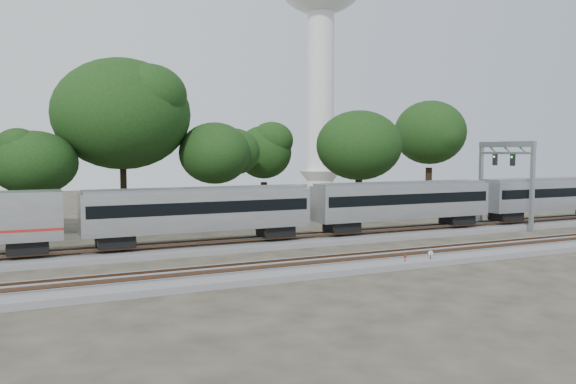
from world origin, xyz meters
TOP-DOWN VIEW (x-y plane):
  - ground at (0.00, 0.00)m, footprint 160.00×160.00m
  - track_far at (0.00, 6.00)m, footprint 160.00×5.00m
  - track_near at (0.00, -4.00)m, footprint 160.00×5.00m
  - train at (13.54, 6.00)m, footprint 90.88×3.13m
  - switch_stand_red at (5.13, -5.82)m, footprint 0.29×0.09m
  - switch_stand_white at (7.16, -5.89)m, footprint 0.31×0.13m
  - switch_lever at (7.90, -5.70)m, footprint 0.53×0.35m
  - water_tower at (26.22, 46.75)m, footprint 15.50×15.50m
  - signal_gantry at (25.73, 6.00)m, footprint 0.60×7.09m
  - tree_2 at (-17.05, 17.21)m, footprint 6.75×6.75m
  - tree_3 at (-9.27, 19.51)m, footprint 11.34×11.34m
  - tree_4 at (-0.78, 17.55)m, footprint 7.57×7.57m
  - tree_5 at (7.23, 24.47)m, footprint 7.64×7.64m
  - tree_6 at (15.98, 17.80)m, footprint 8.43×8.43m
  - tree_7 at (30.98, 24.55)m, footprint 10.27×10.27m

SIDE VIEW (x-z plane):
  - ground at x=0.00m, z-range 0.00..0.00m
  - switch_lever at x=7.90m, z-range 0.00..0.30m
  - track_far at x=0.00m, z-range -0.16..0.57m
  - track_near at x=0.00m, z-range -0.16..0.57m
  - switch_stand_red at x=5.13m, z-range 0.13..1.03m
  - switch_stand_white at x=7.16m, z-range 0.14..1.12m
  - train at x=13.54m, z-range 0.91..5.53m
  - signal_gantry at x=25.73m, z-range 1.97..10.59m
  - tree_2 at x=-17.05m, z-range 1.86..11.38m
  - tree_4 at x=-0.78m, z-range 2.09..12.76m
  - tree_5 at x=7.23m, z-range 2.11..12.88m
  - tree_6 at x=15.98m, z-range 2.33..14.21m
  - tree_7 at x=30.98m, z-range 2.85..17.34m
  - tree_3 at x=-9.27m, z-range 3.16..19.15m
  - water_tower at x=26.22m, z-range 10.33..53.24m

